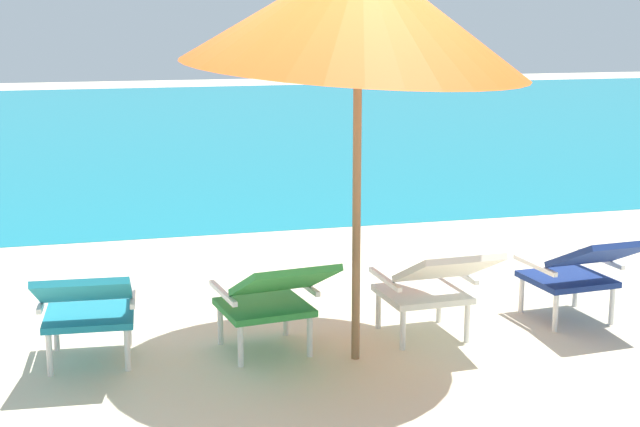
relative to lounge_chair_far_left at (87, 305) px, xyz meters
The scene contains 7 objects.
ground_plane 4.37m from the lounge_chair_far_left, 69.36° to the left, with size 40.00×40.00×0.00m, color beige.
ocean_band 12.32m from the lounge_chair_far_left, 82.84° to the left, with size 40.00×18.00×0.01m, color teal.
lounge_chair_far_left is the anchor object (origin of this frame).
lounge_chair_near_left 1.08m from the lounge_chair_far_left, ahead, with size 0.64×0.94×0.68m.
lounge_chair_near_right 2.11m from the lounge_chair_far_left, ahead, with size 0.58×0.90×0.68m.
lounge_chair_far_right 3.19m from the lounge_chair_far_left, ahead, with size 0.60×0.91×0.68m.
beach_umbrella_center 2.29m from the lounge_chair_far_left, ahead, with size 2.85×2.85×2.46m.
Camera 1 is at (-1.56, -5.42, 2.06)m, focal length 52.63 mm.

